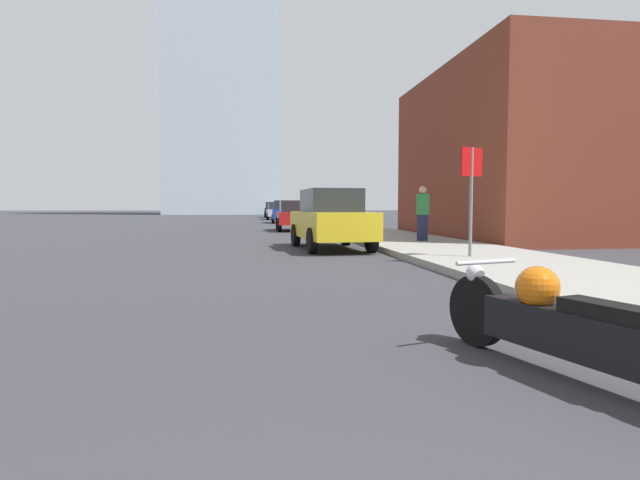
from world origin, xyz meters
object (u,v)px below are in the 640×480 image
Objects in this scene: parked_car_red at (296,215)px; parked_car_silver at (277,211)px; motorcycle at (564,324)px; parked_car_blue at (283,212)px; stop_sign at (471,183)px; pedestrian at (423,213)px; parked_car_black at (272,210)px; parked_car_yellow at (331,219)px.

parked_car_red is 0.93× the size of parked_car_silver.
parked_car_silver is at bearing 73.37° from motorcycle.
parked_car_blue is 28.49m from stop_sign.
parked_car_silver is at bearing 95.01° from pedestrian.
motorcycle is at bearing -88.68° from parked_car_black.
parked_car_yellow is 0.97× the size of parked_car_black.
parked_car_red is 1.73× the size of stop_sign.
parked_car_yellow reaches higher than parked_car_red.
parked_car_silver is (0.12, 23.39, 0.02)m from parked_car_red.
parked_car_blue is at bearing 97.16° from pedestrian.
parked_car_yellow is at bearing -89.03° from parked_car_red.
parked_car_blue is 0.93× the size of parked_car_silver.
parked_car_black reaches higher than parked_car_red.
parked_car_yellow is 4.73m from stop_sign.
pedestrian is (2.97, -33.91, 0.22)m from parked_car_silver.
parked_car_blue reaches higher than parked_car_silver.
parked_car_red is at bearing 106.39° from pedestrian.
parked_car_black reaches higher than parked_car_yellow.
parked_car_black is (-0.02, 11.11, 0.08)m from parked_car_silver.
parked_car_yellow is 45.95m from parked_car_black.
parked_car_blue is at bearing -90.55° from parked_car_silver.
stop_sign is at bearing -63.45° from parked_car_yellow.
parked_car_red is 15.65m from stop_sign.
motorcycle is 35.29m from parked_car_blue.
stop_sign is (2.32, -38.83, 0.92)m from parked_car_silver.
stop_sign reaches higher than parked_car_black.
stop_sign is at bearing -80.24° from parked_car_red.
parked_car_yellow is 2.53× the size of pedestrian.
stop_sign is (2.30, -28.38, 0.87)m from parked_car_blue.
parked_car_silver is 2.53× the size of pedestrian.
parked_car_red is at bearing 85.68° from parked_car_yellow.
parked_car_black is 2.62× the size of pedestrian.
parked_car_black reaches higher than parked_car_silver.
parked_car_silver is 34.04m from pedestrian.
parked_car_silver is 38.91m from stop_sign.
parked_car_silver is 1.87× the size of stop_sign.
parked_car_blue reaches higher than motorcycle.
parked_car_blue is 0.89× the size of parked_car_black.
parked_car_red is 1.00× the size of parked_car_blue.
parked_car_silver is at bearing 93.43° from stop_sign.
stop_sign is at bearing -85.90° from parked_car_black.
motorcycle is at bearing -104.62° from pedestrian.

